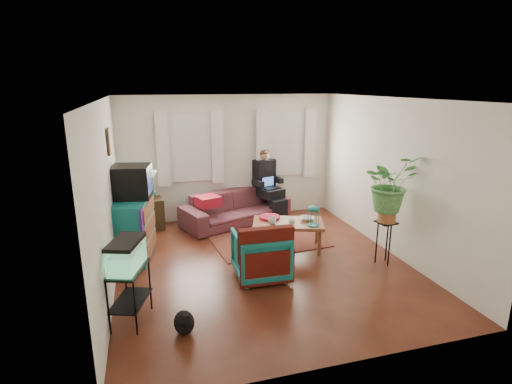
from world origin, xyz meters
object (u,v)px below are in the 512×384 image
object	(u,v)px
armchair	(261,252)
plant_stand	(384,243)
aquarium_stand	(130,295)
sofa	(236,203)
coffee_table	(288,235)
side_table	(152,214)
dresser	(132,228)

from	to	relation	value
armchair	plant_stand	xyz separation A→B (m)	(2.04, -0.09, -0.04)
aquarium_stand	plant_stand	size ratio (longest dim) A/B	0.99
plant_stand	armchair	bearing A→B (deg)	177.55
sofa	coffee_table	size ratio (longest dim) A/B	1.86
sofa	plant_stand	world-z (taller)	sofa
armchair	coffee_table	xyz separation A→B (m)	(0.76, 0.88, -0.14)
side_table	armchair	size ratio (longest dim) A/B	0.79
sofa	dresser	bearing A→B (deg)	-170.30
sofa	aquarium_stand	xyz separation A→B (m)	(-2.04, -3.14, -0.09)
sofa	plant_stand	xyz separation A→B (m)	(1.85, -2.54, -0.09)
dresser	armchair	world-z (taller)	dresser
aquarium_stand	coffee_table	world-z (taller)	aquarium_stand
side_table	plant_stand	distance (m)	4.42
sofa	coffee_table	bearing A→B (deg)	-89.92
coffee_table	side_table	bearing A→B (deg)	161.80
side_table	coffee_table	world-z (taller)	side_table
dresser	plant_stand	xyz separation A→B (m)	(3.88, -1.39, -0.15)
aquarium_stand	plant_stand	xyz separation A→B (m)	(3.89, 0.60, 0.00)
sofa	dresser	xyz separation A→B (m)	(-2.03, -1.14, 0.06)
side_table	armchair	xyz separation A→B (m)	(1.49, -2.57, 0.08)
coffee_table	plant_stand	xyz separation A→B (m)	(1.28, -0.97, 0.10)
dresser	plant_stand	distance (m)	4.12
plant_stand	aquarium_stand	bearing A→B (deg)	-171.24
coffee_table	armchair	bearing A→B (deg)	-112.03
side_table	plant_stand	size ratio (longest dim) A/B	0.87
side_table	dresser	bearing A→B (deg)	-105.05
armchair	plant_stand	world-z (taller)	armchair
side_table	dresser	size ratio (longest dim) A/B	0.56
aquarium_stand	armchair	bearing A→B (deg)	39.21
sofa	plant_stand	distance (m)	3.14
aquarium_stand	armchair	world-z (taller)	armchair
dresser	aquarium_stand	xyz separation A→B (m)	(-0.01, -1.99, -0.15)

